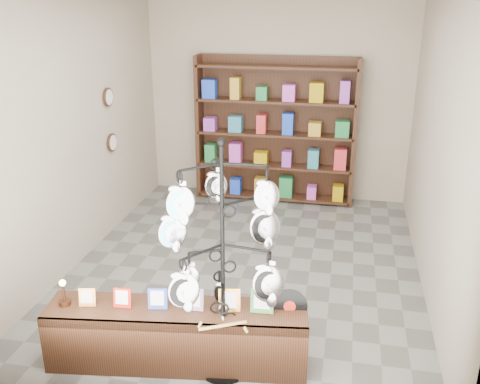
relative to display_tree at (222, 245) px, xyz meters
name	(u,v)px	position (x,y,z in m)	size (l,w,h in m)	color
ground	(246,266)	(-0.16, 1.88, -1.19)	(5.00, 5.00, 0.00)	slate
room_envelope	(247,112)	(-0.16, 1.88, 0.66)	(5.00, 5.00, 5.00)	#AB9D8A
display_tree	(222,245)	(0.00, 0.00, 0.00)	(1.12, 1.12, 2.06)	black
front_shelf	(177,335)	(-0.41, 0.01, -0.91)	(2.26, 0.75, 0.79)	black
back_shelving	(275,135)	(-0.16, 4.18, -0.16)	(2.42, 0.36, 2.20)	black
wall_clocks	(110,120)	(-2.13, 2.68, 0.31)	(0.03, 0.24, 0.84)	black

